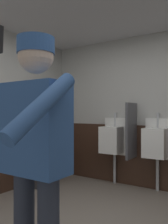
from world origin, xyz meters
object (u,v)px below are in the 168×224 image
object	(u,v)px
urinal_left	(112,139)
trash_bin	(45,166)
person	(35,145)
urinal_middle	(156,142)

from	to	relation	value
urinal_left	trash_bin	distance (m)	1.24
person	trash_bin	xyz separation A→B (m)	(-1.61, 1.84, -0.69)
urinal_middle	person	bearing A→B (deg)	-90.89
urinal_left	urinal_middle	bearing A→B (deg)	0.00
urinal_left	person	world-z (taller)	person
urinal_middle	trash_bin	bearing A→B (deg)	-156.21
urinal_middle	person	xyz separation A→B (m)	(-0.04, -2.57, 0.26)
person	urinal_left	bearing A→B (deg)	105.43
urinal_middle	person	distance (m)	2.59
urinal_middle	person	size ratio (longest dim) A/B	0.71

